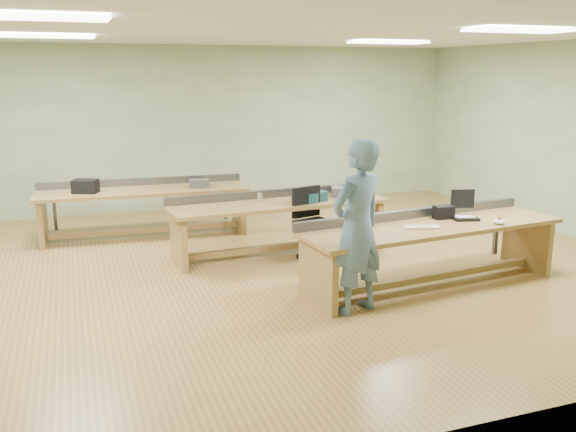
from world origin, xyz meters
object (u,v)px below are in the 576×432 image
object	(u,v)px
workbench_front	(430,239)
parts_bin_teal	(312,196)
task_chair	(314,234)
drinks_can	(260,198)
workbench_mid	(278,215)
mug	(295,199)
laptop_base	(465,218)
camera_bag	(443,212)
parts_bin_grey	(347,191)
workbench_back	(144,201)
person	(357,227)

from	to	relation	value
workbench_front	parts_bin_teal	bearing A→B (deg)	110.13
task_chair	drinks_can	world-z (taller)	task_chair
workbench_mid	mug	distance (m)	0.33
workbench_mid	drinks_can	bearing A→B (deg)	168.06
laptop_base	drinks_can	xyz separation A→B (m)	(-2.08, 1.81, 0.05)
mug	drinks_can	world-z (taller)	drinks_can
camera_bag	parts_bin_grey	bearing A→B (deg)	110.77
mug	camera_bag	bearing A→B (deg)	-48.25
task_chair	drinks_can	distance (m)	0.90
workbench_mid	camera_bag	xyz separation A→B (m)	(1.60, -1.64, 0.27)
workbench_mid	workbench_back	xyz separation A→B (m)	(-1.67, 1.61, 0.00)
workbench_front	drinks_can	world-z (taller)	drinks_can
workbench_back	parts_bin_teal	bearing A→B (deg)	-36.13
workbench_back	laptop_base	xyz separation A→B (m)	(3.49, -3.38, 0.20)
camera_bag	mug	bearing A→B (deg)	135.92
person	laptop_base	size ratio (longest dim) A/B	6.25
workbench_mid	camera_bag	world-z (taller)	camera_bag
workbench_mid	person	bearing A→B (deg)	-90.67
mug	workbench_mid	bearing A→B (deg)	157.92
workbench_back	parts_bin_teal	world-z (taller)	parts_bin_teal
laptop_base	drinks_can	size ratio (longest dim) A/B	2.27
camera_bag	drinks_can	bearing A→B (deg)	142.00
workbench_front	workbench_mid	bearing A→B (deg)	119.42
workbench_mid	drinks_can	size ratio (longest dim) A/B	23.50
workbench_front	camera_bag	world-z (taller)	camera_bag
person	task_chair	size ratio (longest dim) A/B	1.88
person	parts_bin_grey	bearing A→B (deg)	-134.15
workbench_back	workbench_front	bearing A→B (deg)	-46.39
person	camera_bag	size ratio (longest dim) A/B	7.91
laptop_base	camera_bag	world-z (taller)	camera_bag
workbench_mid	person	size ratio (longest dim) A/B	1.66
person	laptop_base	bearing A→B (deg)	176.50
drinks_can	mug	bearing A→B (deg)	-15.30
workbench_mid	task_chair	xyz separation A→B (m)	(0.36, -0.44, -0.20)
mug	drinks_can	bearing A→B (deg)	164.70
workbench_back	mug	distance (m)	2.55
workbench_front	task_chair	bearing A→B (deg)	118.09
task_chair	parts_bin_grey	world-z (taller)	task_chair
task_chair	parts_bin_grey	size ratio (longest dim) A/B	2.19
workbench_back	parts_bin_grey	xyz separation A→B (m)	(2.76, -1.55, 0.25)
parts_bin_grey	parts_bin_teal	bearing A→B (deg)	-164.32
workbench_front	parts_bin_grey	bearing A→B (deg)	90.41
drinks_can	laptop_base	bearing A→B (deg)	-41.04
workbench_mid	laptop_base	world-z (taller)	workbench_mid
person	laptop_base	xyz separation A→B (m)	(1.74, 0.56, -0.17)
workbench_back	laptop_base	bearing A→B (deg)	-41.17
laptop_base	parts_bin_teal	distance (m)	2.15
person	parts_bin_grey	size ratio (longest dim) A/B	4.13
workbench_front	person	bearing A→B (deg)	-163.95
camera_bag	person	bearing A→B (deg)	-151.34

